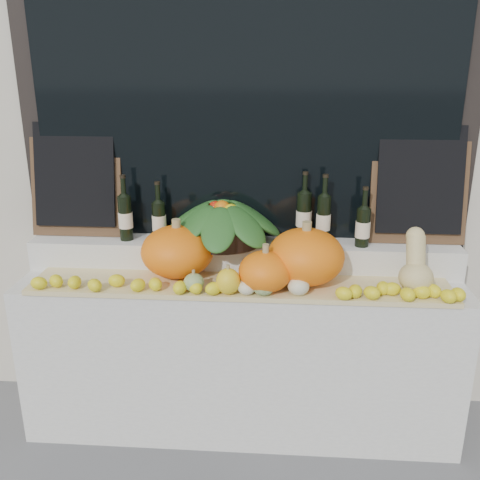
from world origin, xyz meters
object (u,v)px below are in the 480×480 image
pumpkin_left (177,251)px  butternut_squash (416,267)px  wine_bottle_tall (304,216)px  pumpkin_right (306,257)px  produce_bowl (222,221)px

pumpkin_left → butternut_squash: size_ratio=1.25×
pumpkin_left → butternut_squash: 1.18m
wine_bottle_tall → pumpkin_left: bearing=-160.6°
pumpkin_right → pumpkin_left: bearing=175.6°
produce_bowl → wine_bottle_tall: size_ratio=1.79×
wine_bottle_tall → produce_bowl: bearing=-172.2°
butternut_squash → wine_bottle_tall: wine_bottle_tall is taller
wine_bottle_tall → butternut_squash: bearing=-32.1°
wine_bottle_tall → pumpkin_right: bearing=-89.5°
pumpkin_right → butternut_squash: butternut_squash is taller
pumpkin_right → butternut_squash: bearing=-5.7°
pumpkin_right → butternut_squash: 0.53m
produce_bowl → wine_bottle_tall: bearing=7.8°
pumpkin_left → butternut_squash: butternut_squash is taller
butternut_squash → pumpkin_left: bearing=175.0°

